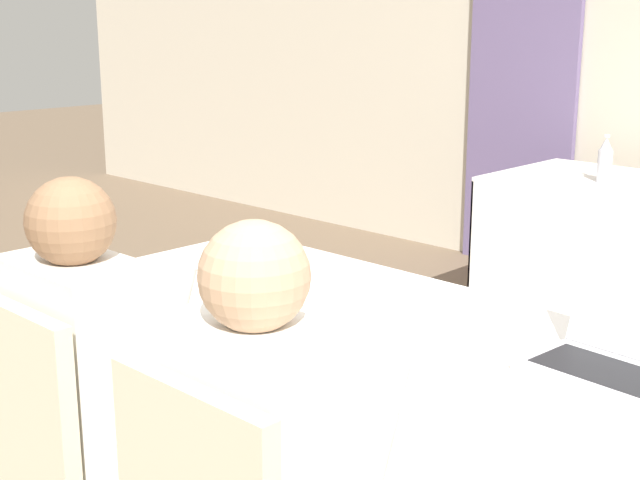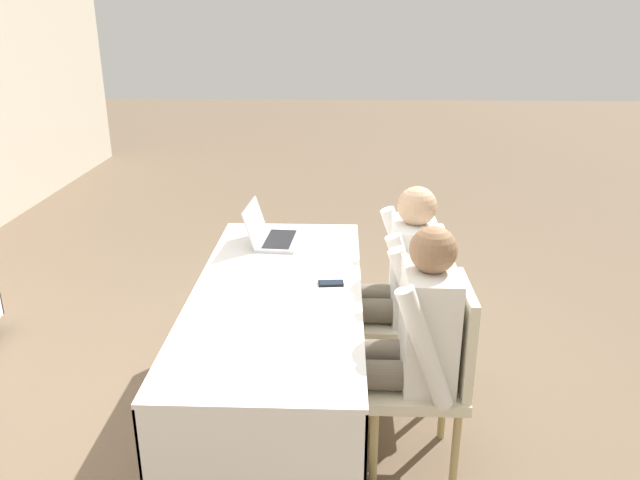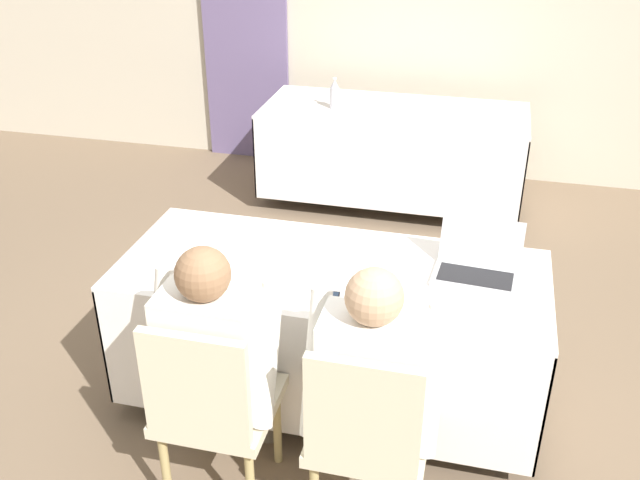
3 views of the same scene
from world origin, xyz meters
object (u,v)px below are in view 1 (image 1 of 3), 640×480
Objects in this scene: laptop at (620,357)px; cell_phone at (322,349)px; chair_near_left at (77,458)px; person_checkered_shirt at (111,382)px; person_white_shirt at (288,470)px; water_bottle at (605,161)px.

cell_phone is (-0.57, -0.35, -0.04)m from laptop.
chair_near_left is (-0.36, -0.45, -0.24)m from cell_phone.
cell_phone is at bearing -135.81° from person_checkered_shirt.
laptop is at bearing -139.26° from chair_near_left.
chair_near_left is (-0.93, -0.80, -0.28)m from laptop.
person_checkered_shirt is at bearing -139.08° from laptop.
cell_phone is at bearing -54.91° from person_white_shirt.
chair_near_left is at bearing 90.00° from person_checkered_shirt.
laptop is 0.32× the size of person_white_shirt.
person_checkered_shirt is (-0.36, -0.35, -0.08)m from cell_phone.
water_bottle reaches higher than chair_near_left.
person_checkered_shirt is at bearing -140.99° from cell_phone.
person_white_shirt is at bearing -110.86° from laptop.
water_bottle is at bearing 97.32° from cell_phone.
person_checkered_shirt is 0.61m from person_white_shirt.
person_checkered_shirt reaches higher than water_bottle.
person_checkered_shirt is at bearing -86.17° from water_bottle.
water_bottle is 0.19× the size of person_white_shirt.
chair_near_left is (0.19, -2.93, -0.34)m from water_bottle.
person_checkered_shirt is (0.19, -2.83, -0.18)m from water_bottle.
chair_near_left is 0.78× the size of person_checkered_shirt.
person_white_shirt is (-0.32, -0.70, -0.12)m from laptop.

